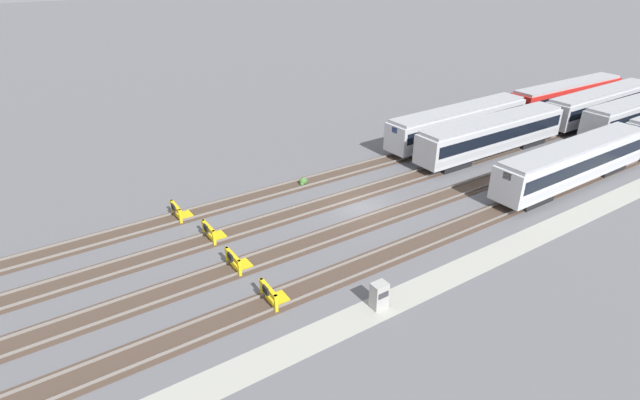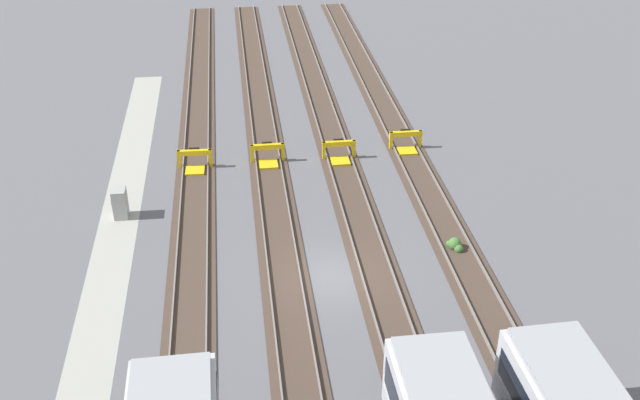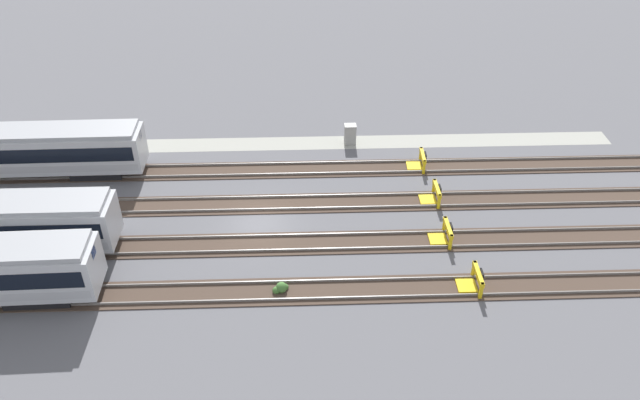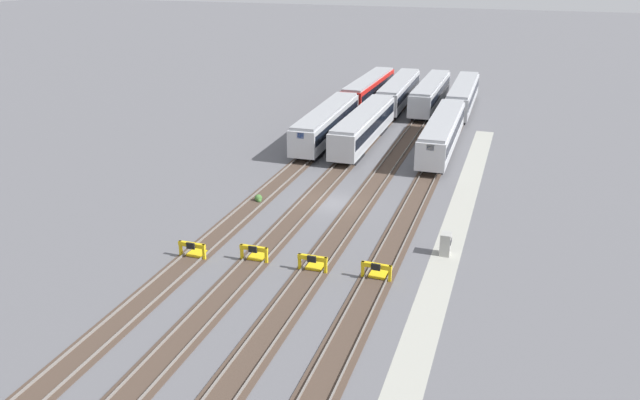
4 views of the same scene
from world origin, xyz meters
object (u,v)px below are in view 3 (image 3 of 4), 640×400
bumper_stop_near_inner_track (433,195)px  electrical_cabinet (350,134)px  bumper_stop_far_inner_track (473,281)px  bumper_stop_nearest_track (419,162)px  bumper_stop_middle_track (443,234)px  weed_clump (281,288)px  subway_car_front_row_centre (14,151)px

bumper_stop_near_inner_track → electrical_cabinet: electrical_cabinet is taller
electrical_cabinet → bumper_stop_far_inner_track: bearing=109.4°
bumper_stop_nearest_track → bumper_stop_near_inner_track: bearing=93.3°
bumper_stop_middle_track → bumper_stop_far_inner_track: 4.31m
bumper_stop_nearest_track → weed_clump: 16.03m
subway_car_front_row_centre → bumper_stop_far_inner_track: 32.42m
bumper_stop_near_inner_track → bumper_stop_middle_track: bearing=88.6°
bumper_stop_nearest_track → bumper_stop_far_inner_track: bearing=94.4°
electrical_cabinet → weed_clump: bearing=72.6°
bumper_stop_nearest_track → subway_car_front_row_centre: bearing=0.0°
bumper_stop_nearest_track → bumper_stop_near_inner_track: (-0.24, 4.24, 0.00)m
subway_car_front_row_centre → bumper_stop_far_inner_track: subway_car_front_row_centre is taller
bumper_stop_far_inner_track → electrical_cabinet: bearing=-70.6°
subway_car_front_row_centre → bumper_stop_nearest_track: 28.86m
bumper_stop_far_inner_track → weed_clump: bumper_stop_far_inner_track is taller
bumper_stop_nearest_track → electrical_cabinet: size_ratio=1.25×
bumper_stop_middle_track → weed_clump: size_ratio=2.18×
bumper_stop_near_inner_track → electrical_cabinet: bearing=-57.7°
bumper_stop_nearest_track → weed_clump: bumper_stop_nearest_track is taller
bumper_stop_far_inner_track → weed_clump: bearing=-0.4°
bumper_stop_nearest_track → electrical_cabinet: electrical_cabinet is taller
bumper_stop_near_inner_track → bumper_stop_nearest_track: bearing=-86.7°
subway_car_front_row_centre → electrical_cabinet: subway_car_front_row_centre is taller
electrical_cabinet → bumper_stop_nearest_track: bearing=142.3°
bumper_stop_far_inner_track → subway_car_front_row_centre: bearing=-23.1°
bumper_stop_middle_track → bumper_stop_far_inner_track: same height
bumper_stop_near_inner_track → weed_clump: 13.15m
electrical_cabinet → weed_clump: 17.10m
weed_clump → bumper_stop_nearest_track: bearing=-128.1°
bumper_stop_near_inner_track → electrical_cabinet: size_ratio=1.25×
bumper_stop_nearest_track → bumper_stop_middle_track: (-0.14, 8.46, 0.00)m
bumper_stop_middle_track → weed_clump: 10.86m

